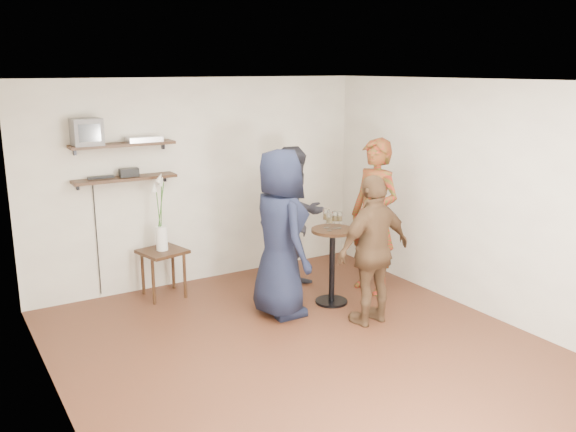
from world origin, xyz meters
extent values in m
cube|color=#3E1F14|center=(0.00, 0.00, -0.02)|extent=(4.50, 5.00, 0.04)
cube|color=white|center=(0.00, 0.00, 2.62)|extent=(4.50, 5.00, 0.04)
cube|color=white|center=(0.00, 2.52, 1.30)|extent=(4.50, 0.04, 2.60)
cube|color=white|center=(0.00, -2.52, 1.30)|extent=(4.50, 0.04, 2.60)
cube|color=white|center=(-2.27, 0.00, 1.30)|extent=(0.04, 5.00, 2.60)
cube|color=white|center=(2.27, 0.00, 1.30)|extent=(0.04, 5.00, 2.60)
cube|color=black|center=(-1.00, 2.38, 1.85)|extent=(1.20, 0.25, 0.04)
cube|color=black|center=(-1.00, 2.38, 1.45)|extent=(1.20, 0.25, 0.04)
cube|color=#59595B|center=(-1.40, 2.38, 2.02)|extent=(0.32, 0.30, 0.30)
cube|color=silver|center=(-0.75, 2.38, 1.90)|extent=(0.40, 0.24, 0.06)
cube|color=black|center=(-0.95, 2.38, 1.52)|extent=(0.22, 0.10, 0.10)
cube|color=black|center=(-1.26, 2.42, 1.48)|extent=(0.30, 0.05, 0.03)
cube|color=black|center=(-0.67, 2.15, 0.56)|extent=(0.59, 0.59, 0.04)
cylinder|color=black|center=(-0.86, 1.95, 0.27)|extent=(0.04, 0.04, 0.55)
cylinder|color=black|center=(-0.48, 1.95, 0.27)|extent=(0.04, 0.04, 0.55)
cylinder|color=black|center=(-0.86, 2.34, 0.27)|extent=(0.04, 0.04, 0.55)
cylinder|color=black|center=(-0.48, 2.34, 0.27)|extent=(0.04, 0.04, 0.55)
cylinder|color=white|center=(-0.67, 2.15, 0.73)|extent=(0.14, 0.14, 0.29)
cylinder|color=#2B601B|center=(-0.69, 2.15, 1.03)|extent=(0.01, 0.07, 0.54)
cone|color=silver|center=(-0.73, 2.15, 1.36)|extent=(0.07, 0.08, 0.12)
cylinder|color=#2B601B|center=(-0.65, 2.16, 1.06)|extent=(0.03, 0.05, 0.60)
cone|color=silver|center=(-0.62, 2.18, 1.42)|extent=(0.10, 0.12, 0.12)
cylinder|color=#2B601B|center=(-0.67, 2.13, 1.09)|extent=(0.10, 0.08, 0.65)
cone|color=silver|center=(-0.67, 2.10, 1.48)|extent=(0.13, 0.12, 0.13)
cylinder|color=black|center=(0.95, 0.92, 0.89)|extent=(0.50, 0.50, 0.04)
cylinder|color=black|center=(0.95, 0.92, 0.45)|extent=(0.07, 0.07, 0.84)
cylinder|color=black|center=(0.95, 0.92, 0.01)|extent=(0.38, 0.38, 0.03)
cylinder|color=silver|center=(0.87, 0.87, 0.91)|extent=(0.06, 0.06, 0.00)
cylinder|color=silver|center=(0.87, 0.87, 0.95)|extent=(0.01, 0.01, 0.09)
cylinder|color=silver|center=(0.87, 0.87, 1.05)|extent=(0.07, 0.07, 0.11)
cylinder|color=tan|center=(0.87, 0.87, 1.03)|extent=(0.06, 0.06, 0.06)
cylinder|color=silver|center=(1.03, 0.89, 0.91)|extent=(0.06, 0.06, 0.00)
cylinder|color=silver|center=(1.03, 0.89, 0.95)|extent=(0.01, 0.01, 0.09)
cylinder|color=silver|center=(1.03, 0.89, 1.05)|extent=(0.07, 0.07, 0.11)
cylinder|color=tan|center=(1.03, 0.89, 1.03)|extent=(0.06, 0.06, 0.06)
cylinder|color=silver|center=(0.91, 0.99, 0.91)|extent=(0.07, 0.07, 0.00)
cylinder|color=silver|center=(0.91, 0.99, 0.96)|extent=(0.01, 0.01, 0.10)
cylinder|color=silver|center=(0.91, 0.99, 1.07)|extent=(0.07, 0.07, 0.12)
cylinder|color=tan|center=(0.91, 0.99, 1.04)|extent=(0.07, 0.07, 0.07)
cylinder|color=silver|center=(0.98, 0.91, 0.91)|extent=(0.06, 0.06, 0.00)
cylinder|color=silver|center=(0.98, 0.91, 0.95)|extent=(0.01, 0.01, 0.09)
cylinder|color=silver|center=(0.98, 0.91, 1.05)|extent=(0.07, 0.07, 0.11)
cylinder|color=tan|center=(0.98, 0.91, 1.03)|extent=(0.06, 0.06, 0.06)
imported|color=#B21417|center=(1.63, 1.00, 0.95)|extent=(0.54, 0.75, 1.90)
imported|color=black|center=(0.86, 1.60, 0.89)|extent=(0.95, 0.79, 1.79)
imported|color=black|center=(0.27, 0.95, 0.94)|extent=(0.64, 0.94, 1.87)
imported|color=#4F3622|center=(1.00, 0.23, 0.82)|extent=(0.98, 0.47, 1.63)
camera|label=1|loc=(-2.99, -4.62, 2.72)|focal=38.00mm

